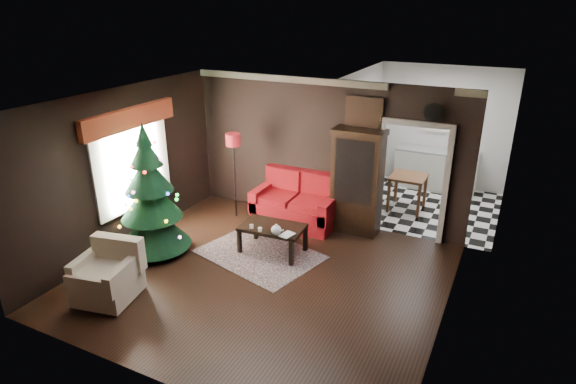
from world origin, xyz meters
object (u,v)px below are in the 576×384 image
at_px(curio_cabinet, 357,184).
at_px(kitchen_table, 407,193).
at_px(christmas_tree, 150,196).
at_px(loveseat, 296,200).
at_px(teapot, 276,230).
at_px(coffee_table, 273,239).
at_px(armchair, 105,272).
at_px(wall_clock, 433,112).
at_px(floor_lamp, 235,178).

relative_size(curio_cabinet, kitchen_table, 2.53).
xyz_separation_m(curio_cabinet, christmas_tree, (-2.88, -2.33, 0.10)).
distance_m(loveseat, teapot, 1.54).
distance_m(curio_cabinet, coffee_table, 1.90).
xyz_separation_m(armchair, teapot, (1.72, 2.07, 0.13)).
bearing_deg(christmas_tree, teapot, 16.38).
bearing_deg(coffee_table, christmas_tree, -154.94).
bearing_deg(loveseat, curio_cabinet, 10.83).
distance_m(armchair, teapot, 2.70).
xyz_separation_m(loveseat, wall_clock, (2.35, 0.40, 1.88)).
bearing_deg(teapot, kitchen_table, 65.33).
bearing_deg(armchair, coffee_table, 45.74).
bearing_deg(teapot, christmas_tree, -163.62).
relative_size(loveseat, curio_cabinet, 0.89).
height_order(floor_lamp, wall_clock, wall_clock).
bearing_deg(coffee_table, curio_cabinet, 55.27).
bearing_deg(christmas_tree, kitchen_table, 46.82).
bearing_deg(loveseat, teapot, -76.68).
distance_m(coffee_table, wall_clock, 3.47).
relative_size(loveseat, teapot, 8.76).
height_order(christmas_tree, coffee_table, christmas_tree).
xyz_separation_m(teapot, kitchen_table, (1.45, 3.15, -0.22)).
height_order(coffee_table, kitchen_table, kitchen_table).
relative_size(christmas_tree, kitchen_table, 3.16).
bearing_deg(wall_clock, teapot, -136.45).
relative_size(coffee_table, kitchen_table, 1.45).
height_order(coffee_table, wall_clock, wall_clock).
bearing_deg(curio_cabinet, armchair, -123.64).
height_order(armchair, coffee_table, armchair).
distance_m(christmas_tree, coffee_table, 2.21).
relative_size(armchair, coffee_table, 0.79).
distance_m(loveseat, curio_cabinet, 1.25).
relative_size(loveseat, armchair, 1.99).
bearing_deg(curio_cabinet, wall_clock, 8.53).
distance_m(loveseat, floor_lamp, 1.30).
height_order(loveseat, coffee_table, loveseat).
relative_size(floor_lamp, coffee_table, 1.67).
relative_size(christmas_tree, armchair, 2.77).
bearing_deg(kitchen_table, wall_clock, -66.25).
distance_m(teapot, wall_clock, 3.28).
bearing_deg(christmas_tree, coffee_table, 25.06).
relative_size(coffee_table, teapot, 5.61).
bearing_deg(wall_clock, floor_lamp, -169.92).
bearing_deg(floor_lamp, armchair, -92.31).
bearing_deg(kitchen_table, christmas_tree, -133.18).
bearing_deg(christmas_tree, armchair, -76.22).
relative_size(christmas_tree, teapot, 12.21).
bearing_deg(christmas_tree, loveseat, 50.69).
height_order(curio_cabinet, kitchen_table, curio_cabinet).
relative_size(floor_lamp, teapot, 9.37).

